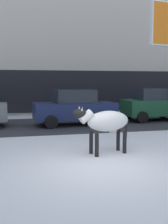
% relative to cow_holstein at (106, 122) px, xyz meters
% --- Properties ---
extents(ground_plane, '(120.00, 120.00, 0.00)m').
position_rel_cow_holstein_xyz_m(ground_plane, '(-0.53, -1.30, -1.00)').
color(ground_plane, white).
extents(road_strip, '(60.00, 5.60, 0.01)m').
position_rel_cow_holstein_xyz_m(road_strip, '(-0.53, 6.12, -1.00)').
color(road_strip, '#333338').
rests_on(road_strip, ground).
extents(building_facade, '(44.00, 6.10, 13.00)m').
position_rel_cow_holstein_xyz_m(building_facade, '(-0.53, 13.58, 5.48)').
color(building_facade, beige).
rests_on(building_facade, ground).
extents(cow_holstein, '(1.94, 0.86, 1.54)m').
position_rel_cow_holstein_xyz_m(cow_holstein, '(0.00, 0.00, 0.00)').
color(cow_holstein, silver).
rests_on(cow_holstein, ground).
extents(car_navy_sedan, '(4.27, 2.12, 1.84)m').
position_rel_cow_holstein_xyz_m(car_navy_sedan, '(0.20, 5.95, -0.09)').
color(car_navy_sedan, '#19234C').
rests_on(car_navy_sedan, ground).
extents(car_darkgreen_hatchback, '(3.57, 2.04, 1.86)m').
position_rel_cow_holstein_xyz_m(car_darkgreen_hatchback, '(4.96, 6.53, -0.07)').
color(car_darkgreen_hatchback, '#194C2D').
rests_on(car_darkgreen_hatchback, ground).
extents(pedestrian_near_billboard, '(0.36, 0.24, 1.73)m').
position_rel_cow_holstein_xyz_m(pedestrian_near_billboard, '(1.86, 8.79, -0.12)').
color(pedestrian_near_billboard, '#282833').
rests_on(pedestrian_near_billboard, ground).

